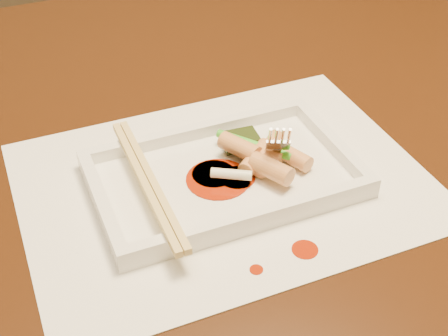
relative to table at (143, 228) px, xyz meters
name	(u,v)px	position (x,y,z in m)	size (l,w,h in m)	color
table	(143,228)	(0.00, 0.00, 0.00)	(1.40, 0.90, 0.75)	black
placemat	(224,183)	(0.07, -0.07, 0.10)	(0.40, 0.30, 0.00)	white
sauce_splatter_a	(305,250)	(0.10, -0.19, 0.10)	(0.02, 0.02, 0.00)	#9A1F04
sauce_splatter_b	(256,270)	(0.05, -0.19, 0.10)	(0.01, 0.01, 0.00)	#9A1F04
plate_base	(224,179)	(0.07, -0.07, 0.11)	(0.26, 0.16, 0.01)	white
plate_rim_far	(198,131)	(0.07, 0.00, 0.12)	(0.26, 0.01, 0.01)	white
plate_rim_near	(255,217)	(0.07, -0.15, 0.12)	(0.26, 0.01, 0.01)	white
plate_rim_left	(102,202)	(-0.05, -0.07, 0.12)	(0.01, 0.14, 0.01)	white
plate_rim_right	(333,142)	(0.20, -0.07, 0.12)	(0.01, 0.14, 0.01)	white
veg_piece	(240,140)	(0.11, -0.03, 0.12)	(0.04, 0.03, 0.01)	black
scallion_white	(231,174)	(0.07, -0.09, 0.12)	(0.01, 0.01, 0.04)	#EAEACC
scallion_green	(254,145)	(0.11, -0.05, 0.12)	(0.01, 0.01, 0.09)	green
chopstick_a	(144,183)	(-0.01, -0.07, 0.13)	(0.01, 0.20, 0.01)	#D8B86C
chopstick_b	(152,180)	(0.00, -0.07, 0.13)	(0.01, 0.20, 0.01)	#D8B86C
fork	(283,89)	(0.14, -0.05, 0.18)	(0.09, 0.10, 0.14)	silver
sauce_blob_0	(218,179)	(0.06, -0.08, 0.11)	(0.06, 0.06, 0.00)	#9A1F04
sauce_blob_1	(214,174)	(0.06, -0.07, 0.11)	(0.04, 0.04, 0.00)	#9A1F04
sauce_blob_2	(237,178)	(0.08, -0.08, 0.11)	(0.04, 0.04, 0.00)	#9A1F04
rice_cake_0	(268,160)	(0.12, -0.08, 0.12)	(0.02, 0.02, 0.04)	#E1AC69
rice_cake_1	(255,158)	(0.11, -0.07, 0.12)	(0.02, 0.02, 0.05)	#E1AC69
rice_cake_2	(240,147)	(0.10, -0.05, 0.13)	(0.02, 0.02, 0.04)	#E1AC69
rice_cake_3	(261,156)	(0.11, -0.07, 0.12)	(0.02, 0.02, 0.04)	#E1AC69
rice_cake_4	(291,156)	(0.14, -0.08, 0.12)	(0.02, 0.02, 0.04)	#E1AC69
rice_cake_5	(271,169)	(0.11, -0.10, 0.13)	(0.02, 0.02, 0.04)	#E1AC69
rice_cake_6	(269,148)	(0.13, -0.06, 0.12)	(0.02, 0.02, 0.05)	#E1AC69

